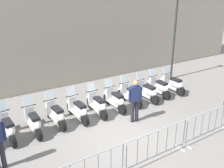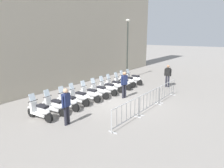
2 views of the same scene
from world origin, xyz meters
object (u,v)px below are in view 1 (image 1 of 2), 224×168
motorcycle_6 (115,100)px  barrier_segment_2 (209,124)px  motorcycle_2 (34,122)px  motorcycle_10 (173,84)px  officer_mid_plaza (135,99)px  motorcycle_7 (131,95)px  motorcycle_4 (78,110)px  motorcycle_8 (147,91)px  motorcycle_3 (56,114)px  motorcycle_9 (159,87)px  motorcycle_5 (98,105)px  motorcycle_1 (7,128)px  barrier_segment_1 (157,146)px  street_lamp (175,23)px

motorcycle_6 → barrier_segment_2: 3.93m
motorcycle_2 → barrier_segment_2: size_ratio=0.74×
motorcycle_10 → officer_mid_plaza: size_ratio=1.00×
motorcycle_6 → motorcycle_7: (0.89, -0.01, 0.00)m
motorcycle_4 → motorcycle_8: bearing=-5.8°
motorcycle_3 → motorcycle_9: bearing=-5.6°
motorcycle_5 → motorcycle_10: same height
motorcycle_5 → motorcycle_9: size_ratio=1.00×
motorcycle_2 → motorcycle_3: size_ratio=1.00×
motorcycle_1 → motorcycle_4: bearing=-6.6°
officer_mid_plaza → motorcycle_5: bearing=119.5°
motorcycle_8 → motorcycle_7: bearing=169.2°
motorcycle_7 → barrier_segment_1: 4.10m
motorcycle_9 → officer_mid_plaza: 3.03m
motorcycle_9 → officer_mid_plaza: (-2.75, -1.15, 0.53)m
motorcycle_8 → motorcycle_2: bearing=174.4°
motorcycle_6 → motorcycle_10: size_ratio=1.00×
motorcycle_3 → motorcycle_5: same height
motorcycle_1 → street_lamp: bearing=4.0°
motorcycle_7 → motorcycle_2: bearing=175.4°
motorcycle_10 → street_lamp: (1.72, 1.47, 2.77)m
motorcycle_1 → barrier_segment_2: size_ratio=0.74×
motorcycle_1 → motorcycle_9: (7.07, -0.64, 0.00)m
motorcycle_4 → street_lamp: size_ratio=0.33×
motorcycle_10 → officer_mid_plaza: (-3.64, -1.01, 0.53)m
motorcycle_7 → barrier_segment_1: (-2.14, -3.49, 0.07)m
motorcycle_8 → officer_mid_plaza: bearing=-148.8°
barrier_segment_2 → motorcycle_1: bearing=142.7°
motorcycle_2 → motorcycle_3: (0.90, 0.02, 0.00)m
motorcycle_5 → motorcycle_8: same height
motorcycle_9 → barrier_segment_1: size_ratio=0.74×
barrier_segment_2 → street_lamp: size_ratio=0.44×
motorcycle_7 → motorcycle_9: bearing=-4.6°
motorcycle_6 → motorcycle_8: bearing=-5.9°
motorcycle_6 → motorcycle_10: same height
motorcycle_5 → motorcycle_7: same height
motorcycle_8 → officer_mid_plaza: officer_mid_plaza is taller
barrier_segment_2 → street_lamp: 6.96m
motorcycle_7 → street_lamp: bearing=15.2°
motorcycle_8 → motorcycle_3: bearing=172.9°
motorcycle_2 → street_lamp: 9.26m
barrier_segment_2 → barrier_segment_1: bearing=174.2°
motorcycle_1 → barrier_segment_2: 6.99m
motorcycle_9 → street_lamp: street_lamp is taller
motorcycle_4 → officer_mid_plaza: officer_mid_plaza is taller
motorcycle_9 → barrier_segment_1: motorcycle_9 is taller
motorcycle_5 → officer_mid_plaza: bearing=-60.5°
motorcycle_7 → motorcycle_9: (1.77, -0.14, 0.00)m
motorcycle_9 → motorcycle_10: 0.89m
motorcycle_7 → officer_mid_plaza: (-0.99, -1.30, 0.53)m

